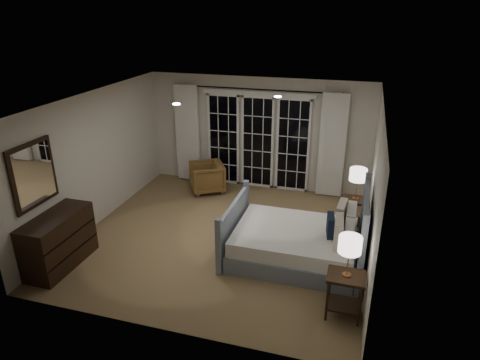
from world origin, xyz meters
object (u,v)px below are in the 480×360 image
(nightstand_right, at_px, (354,210))
(lamp_left, at_px, (350,245))
(armchair, at_px, (207,177))
(bed, at_px, (299,242))
(lamp_right, at_px, (358,175))
(dresser, at_px, (59,241))
(nightstand_left, at_px, (345,289))

(nightstand_right, distance_m, lamp_left, 2.59)
(armchair, bearing_deg, nightstand_right, 43.33)
(bed, relative_size, nightstand_right, 3.41)
(bed, relative_size, armchair, 2.96)
(bed, bearing_deg, lamp_right, 57.30)
(lamp_right, distance_m, dresser, 5.18)
(lamp_right, bearing_deg, nightstand_left, -90.28)
(lamp_left, xyz_separation_m, armchair, (-3.23, 3.42, -0.78))
(lamp_right, relative_size, armchair, 0.81)
(armchair, bearing_deg, nightstand_left, 12.58)
(armchair, bearing_deg, lamp_right, 43.33)
(lamp_left, bearing_deg, lamp_right, 89.72)
(dresser, bearing_deg, nightstand_right, 29.52)
(nightstand_right, bearing_deg, armchair, 164.15)
(armchair, bearing_deg, dresser, -50.31)
(lamp_left, bearing_deg, nightstand_left, 135.00)
(dresser, bearing_deg, bed, 18.96)
(bed, bearing_deg, nightstand_right, 57.30)
(nightstand_right, distance_m, dresser, 5.13)
(armchair, bearing_deg, bed, 17.01)
(nightstand_left, bearing_deg, bed, 123.47)
(nightstand_left, height_order, nightstand_right, nightstand_left)
(nightstand_right, relative_size, dresser, 0.51)
(bed, distance_m, lamp_left, 1.66)
(nightstand_left, bearing_deg, nightstand_right, 89.72)
(nightstand_left, height_order, lamp_right, lamp_right)
(bed, distance_m, nightstand_right, 1.52)
(bed, height_order, lamp_left, bed)
(bed, height_order, nightstand_right, bed)
(lamp_left, relative_size, lamp_right, 0.97)
(lamp_left, bearing_deg, dresser, -179.60)
(bed, relative_size, nightstand_left, 3.33)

